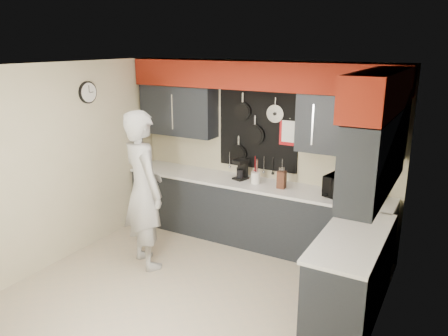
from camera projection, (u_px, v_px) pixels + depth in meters
The scene contains 10 objects.
ground at pixel (198, 287), 5.24m from camera, with size 4.00×4.00×0.00m, color tan.
back_wall_assembly at pixel (258, 104), 6.02m from camera, with size 4.00×0.36×2.60m.
right_wall_assembly at pixel (378, 142), 4.05m from camera, with size 0.36×3.50×2.60m.
left_wall_assembly at pixel (71, 159), 5.82m from camera, with size 0.05×3.50×2.60m.
base_cabinets at pixel (274, 227), 5.83m from camera, with size 3.95×2.20×0.92m.
microwave at pixel (346, 188), 5.53m from camera, with size 0.51×0.34×0.28m, color black.
knife_block at pixel (282, 180), 5.92m from camera, with size 0.11×0.11×0.24m, color #3C1F13.
utensil_crock at pixel (256, 178), 6.13m from camera, with size 0.13×0.13×0.16m, color white.
coffee_maker at pixel (241, 169), 6.31m from camera, with size 0.21×0.24×0.30m.
person at pixel (144, 190), 5.54m from camera, with size 0.75×0.49×2.05m, color #A4A4A2.
Camera 1 is at (2.53, -3.90, 2.83)m, focal length 35.00 mm.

